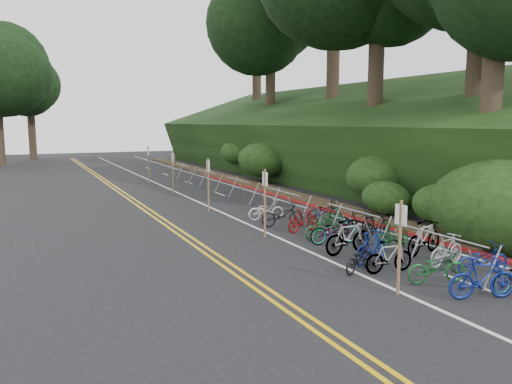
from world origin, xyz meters
TOP-DOWN VIEW (x-y plane):
  - ground at (0.00, 0.00)m, footprint 120.00×120.00m
  - road_markings at (0.63, 10.10)m, footprint 7.47×80.00m
  - red_curb at (5.70, 12.00)m, footprint 0.25×28.00m
  - embankment at (12.96, 19.04)m, footprint 14.30×48.14m
  - tree_cluster at (9.76, 22.03)m, footprint 33.41×54.84m
  - bike_rack_front at (2.82, -1.37)m, footprint 1.15×2.82m
  - bike_racks_rest at (3.00, 13.00)m, footprint 1.14×23.00m
  - signpost_near at (0.84, -1.87)m, footprint 0.08×0.40m
  - signposts_rest at (0.60, 14.00)m, footprint 0.08×18.40m
  - bike_front at (1.14, 0.10)m, footprint 1.09×1.54m
  - bike_valet at (2.99, 2.17)m, footprint 3.12×12.67m

SIDE VIEW (x-z plane):
  - ground at x=0.00m, z-range 0.00..0.00m
  - road_markings at x=0.63m, z-range 0.00..0.01m
  - red_curb at x=5.70m, z-range 0.00..0.10m
  - bike_front at x=1.14m, z-range 0.00..0.77m
  - bike_valet at x=2.99m, z-range -0.08..1.02m
  - bike_rack_front at x=2.82m, z-range 0.26..1.44m
  - bike_racks_rest at x=3.00m, z-range 0.27..1.44m
  - signpost_near at x=0.84m, z-range 0.17..2.51m
  - signposts_rest at x=0.60m, z-range 0.18..2.68m
  - embankment at x=12.96m, z-range -1.99..7.12m
  - tree_cluster at x=9.76m, z-range 2.45..22.57m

